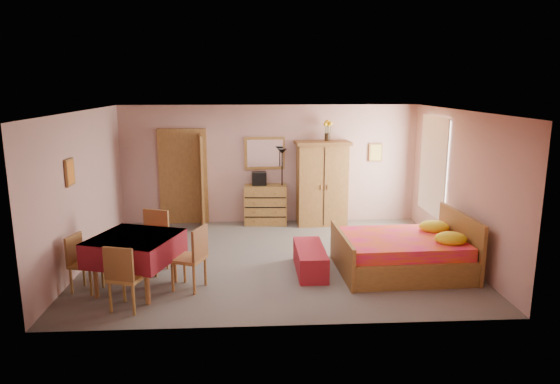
{
  "coord_description": "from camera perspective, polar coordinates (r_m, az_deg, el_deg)",
  "views": [
    {
      "loc": [
        -0.39,
        -8.39,
        3.04
      ],
      "look_at": [
        0.1,
        0.3,
        1.15
      ],
      "focal_mm": 32.0,
      "sensor_mm": 36.0,
      "label": 1
    }
  ],
  "objects": [
    {
      "name": "chest_of_drawers",
      "position": [
        10.99,
        -1.65,
        -1.45
      ],
      "size": [
        0.95,
        0.51,
        0.87
      ],
      "primitive_type": "cube",
      "rotation": [
        0.0,
        0.0,
        -0.05
      ],
      "color": "olive",
      "rests_on": "floor"
    },
    {
      "name": "doorway",
      "position": [
        11.14,
        -10.97,
        1.62
      ],
      "size": [
        1.06,
        0.12,
        2.15
      ],
      "primitive_type": "cube",
      "color": "#9E6B35",
      "rests_on": "floor"
    },
    {
      "name": "wall_back",
      "position": [
        11.03,
        -1.17,
        3.18
      ],
      "size": [
        6.5,
        0.1,
        2.6
      ],
      "primitive_type": "cube",
      "color": "tan",
      "rests_on": "floor"
    },
    {
      "name": "wall_front",
      "position": [
        6.15,
        0.55,
        -4.19
      ],
      "size": [
        6.5,
        0.1,
        2.6
      ],
      "primitive_type": "cube",
      "color": "tan",
      "rests_on": "floor"
    },
    {
      "name": "chair_east",
      "position": [
        7.67,
        -10.41,
        -7.39
      ],
      "size": [
        0.58,
        0.58,
        0.98
      ],
      "primitive_type": "cube",
      "rotation": [
        0.0,
        0.0,
        1.19
      ],
      "color": "#AE723B",
      "rests_on": "floor"
    },
    {
      "name": "picture_left",
      "position": [
        8.39,
        -22.91,
        2.09
      ],
      "size": [
        0.04,
        0.32,
        0.42
      ],
      "primitive_type": "cube",
      "color": "orange",
      "rests_on": "wall_left"
    },
    {
      "name": "bed",
      "position": [
        8.46,
        13.73,
        -5.71
      ],
      "size": [
        2.14,
        1.72,
        0.96
      ],
      "primitive_type": "cube",
      "rotation": [
        0.0,
        0.0,
        0.04
      ],
      "color": "#DF1560",
      "rests_on": "floor"
    },
    {
      "name": "dining_table",
      "position": [
        7.82,
        -16.12,
        -7.81
      ],
      "size": [
        1.45,
        1.45,
        0.84
      ],
      "primitive_type": "cube",
      "rotation": [
        0.0,
        0.0,
        -0.32
      ],
      "color": "maroon",
      "rests_on": "floor"
    },
    {
      "name": "stereo",
      "position": [
        10.89,
        -2.4,
        1.54
      ],
      "size": [
        0.32,
        0.24,
        0.29
      ],
      "primitive_type": "cube",
      "rotation": [
        0.0,
        0.0,
        0.06
      ],
      "color": "black",
      "rests_on": "chest_of_drawers"
    },
    {
      "name": "ceiling",
      "position": [
        8.41,
        -0.57,
        9.26
      ],
      "size": [
        6.5,
        6.5,
        0.0
      ],
      "primitive_type": "plane",
      "rotation": [
        3.14,
        0.0,
        0.0
      ],
      "color": "brown",
      "rests_on": "wall_back"
    },
    {
      "name": "wardrobe",
      "position": [
        10.89,
        4.81,
        0.99
      ],
      "size": [
        1.2,
        0.67,
        1.84
      ],
      "primitive_type": "cube",
      "rotation": [
        0.0,
        0.0,
        0.05
      ],
      "color": "olive",
      "rests_on": "floor"
    },
    {
      "name": "sunflower_vase",
      "position": [
        10.84,
        5.46,
        7.02
      ],
      "size": [
        0.19,
        0.19,
        0.44
      ],
      "primitive_type": "cube",
      "rotation": [
        0.0,
        0.0,
        -0.06
      ],
      "color": "yellow",
      "rests_on": "wardrobe"
    },
    {
      "name": "bench",
      "position": [
        8.31,
        3.46,
        -7.71
      ],
      "size": [
        0.46,
        1.24,
        0.41
      ],
      "primitive_type": "cube",
      "rotation": [
        0.0,
        0.0,
        0.0
      ],
      "color": "maroon",
      "rests_on": "floor"
    },
    {
      "name": "wall_mirror",
      "position": [
        10.99,
        -1.72,
        4.46
      ],
      "size": [
        0.91,
        0.09,
        0.72
      ],
      "primitive_type": "cube",
      "rotation": [
        0.0,
        0.0,
        0.05
      ],
      "color": "white",
      "rests_on": "wall_back"
    },
    {
      "name": "chair_south",
      "position": [
        7.21,
        -17.04,
        -9.19
      ],
      "size": [
        0.53,
        0.53,
        0.94
      ],
      "primitive_type": "cube",
      "rotation": [
        0.0,
        0.0,
        -0.29
      ],
      "color": "#AF7F3B",
      "rests_on": "floor"
    },
    {
      "name": "window",
      "position": [
        10.36,
        17.16,
        2.89
      ],
      "size": [
        0.08,
        1.4,
        1.95
      ],
      "primitive_type": "cube",
      "color": "white",
      "rests_on": "wall_right"
    },
    {
      "name": "floor_lamp",
      "position": [
        10.9,
        0.24,
        0.59
      ],
      "size": [
        0.24,
        0.24,
        1.67
      ],
      "primitive_type": "cube",
      "rotation": [
        0.0,
        0.0,
        0.14
      ],
      "color": "black",
      "rests_on": "floor"
    },
    {
      "name": "floor",
      "position": [
        8.93,
        -0.54,
        -7.65
      ],
      "size": [
        6.5,
        6.5,
        0.0
      ],
      "primitive_type": "plane",
      "color": "slate",
      "rests_on": "ground"
    },
    {
      "name": "wall_right",
      "position": [
        9.31,
        19.86,
        0.74
      ],
      "size": [
        0.1,
        5.0,
        2.6
      ],
      "primitive_type": "cube",
      "color": "tan",
      "rests_on": "floor"
    },
    {
      "name": "chair_north",
      "position": [
        8.46,
        -14.58,
        -5.6
      ],
      "size": [
        0.59,
        0.59,
        1.01
      ],
      "primitive_type": "cube",
      "rotation": [
        0.0,
        0.0,
        2.79
      ],
      "color": "#A86D39",
      "rests_on": "floor"
    },
    {
      "name": "wall_left",
      "position": [
        9.03,
        -21.63,
        0.27
      ],
      "size": [
        0.1,
        5.0,
        2.6
      ],
      "primitive_type": "cube",
      "color": "tan",
      "rests_on": "floor"
    },
    {
      "name": "chair_west",
      "position": [
        8.01,
        -21.3,
        -7.62
      ],
      "size": [
        0.48,
        0.48,
        0.86
      ],
      "primitive_type": "cube",
      "rotation": [
        0.0,
        0.0,
        -1.84
      ],
      "color": "#A27537",
      "rests_on": "floor"
    },
    {
      "name": "picture_back",
      "position": [
        11.3,
        10.87,
        4.46
      ],
      "size": [
        0.3,
        0.04,
        0.4
      ],
      "primitive_type": "cube",
      "color": "#D8BF59",
      "rests_on": "wall_back"
    }
  ]
}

